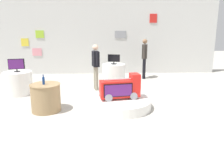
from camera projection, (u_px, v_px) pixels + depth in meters
The scene contains 12 objects.
ground_plane at pixel (110, 112), 5.67m from camera, with size 30.00×30.00×0.00m, color #B2ADA3.
back_wall_display at pixel (106, 38), 10.19m from camera, with size 10.30×0.13×3.35m.
main_display_pedestal at pixel (120, 103), 6.00m from camera, with size 1.70×1.70×0.25m, color white.
novelty_firetruck_tv at pixel (121, 89), 5.90m from camera, with size 1.10×0.53×0.67m.
display_pedestal_left_rear at pixel (18, 83), 7.19m from camera, with size 0.90×0.90×0.74m, color white.
tv_on_left_rear at pixel (16, 65), 7.05m from camera, with size 0.49×0.18×0.42m.
display_pedestal_center_rear at pixel (114, 73), 8.70m from camera, with size 0.89×0.89×0.74m, color white.
tv_on_center_rear at pixel (114, 59), 8.57m from camera, with size 0.47×0.23×0.37m.
side_table_round at pixel (46, 97), 5.72m from camera, with size 0.77×0.77×0.72m.
bottle_on_side_table at pixel (43, 80), 5.58m from camera, with size 0.06×0.06×0.26m.
shopper_browsing_near_truck at pixel (144, 56), 9.32m from camera, with size 0.29×0.54×1.67m.
shopper_browsing_rear at pixel (96, 64), 7.60m from camera, with size 0.28×0.55×1.57m.
Camera 1 is at (-0.21, -5.33, 2.12)m, focal length 35.51 mm.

